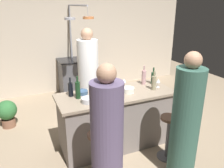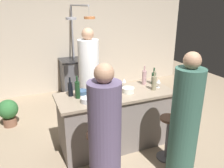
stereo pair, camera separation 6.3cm
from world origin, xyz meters
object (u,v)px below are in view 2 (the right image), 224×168
(bar_stool_right, at_px, (168,136))
(wine_glass_by_chef, at_px, (124,81))
(guest_right, at_px, (185,124))
(wine_bottle_rose, at_px, (144,77))
(mixing_bowl_blue, at_px, (82,92))
(chef, at_px, (89,80))
(mixing_bowl_ceramic, at_px, (128,90))
(cutting_board, at_px, (105,90))
(wine_bottle_red, at_px, (77,90))
(pepper_mill, at_px, (109,93))
(wine_bottle_green, at_px, (154,78))
(wine_bottle_white, at_px, (154,83))
(wine_glass_near_right_guest, at_px, (159,81))
(guest_left, at_px, (105,143))
(mixing_bowl_steel, at_px, (87,100))
(potted_plant, at_px, (8,111))
(wine_bottle_dark, at_px, (70,89))
(stove_range, at_px, (77,76))
(bar_stool_left, at_px, (97,154))

(bar_stool_right, relative_size, wine_glass_by_chef, 4.66)
(guest_right, xyz_separation_m, wine_bottle_rose, (0.10, 1.18, 0.24))
(wine_glass_by_chef, height_order, mixing_bowl_blue, wine_glass_by_chef)
(bar_stool_right, relative_size, wine_bottle_rose, 2.12)
(chef, xyz_separation_m, mixing_bowl_ceramic, (0.32, -0.99, 0.11))
(cutting_board, bearing_deg, guest_right, -61.32)
(wine_bottle_red, bearing_deg, pepper_mill, -29.81)
(wine_bottle_green, relative_size, wine_bottle_white, 0.93)
(wine_bottle_white, bearing_deg, wine_glass_near_right_guest, 25.24)
(mixing_bowl_blue, bearing_deg, guest_left, -93.60)
(mixing_bowl_steel, bearing_deg, potted_plant, 127.14)
(guest_left, bearing_deg, guest_right, -0.27)
(bar_stool_right, height_order, wine_bottle_dark, wine_bottle_dark)
(potted_plant, distance_m, wine_glass_by_chef, 2.27)
(wine_bottle_red, bearing_deg, mixing_bowl_steel, -67.54)
(wine_bottle_white, xyz_separation_m, wine_glass_by_chef, (-0.38, 0.29, -0.01))
(guest_right, xyz_separation_m, cutting_board, (-0.62, 1.14, 0.13))
(mixing_bowl_steel, bearing_deg, chef, 71.45)
(stove_range, distance_m, wine_bottle_green, 2.50)
(guest_left, height_order, wine_bottle_red, guest_left)
(pepper_mill, relative_size, wine_glass_by_chef, 1.44)
(pepper_mill, relative_size, wine_bottle_white, 0.68)
(chef, bearing_deg, mixing_bowl_ceramic, -72.24)
(guest_right, distance_m, potted_plant, 3.16)
(bar_stool_right, xyz_separation_m, mixing_bowl_blue, (-1.04, 0.80, 0.55))
(cutting_board, relative_size, wine_bottle_rose, 1.00)
(mixing_bowl_blue, bearing_deg, bar_stool_right, -37.54)
(guest_left, distance_m, pepper_mill, 0.91)
(wine_bottle_rose, height_order, wine_glass_near_right_guest, wine_bottle_rose)
(bar_stool_right, xyz_separation_m, guest_right, (-0.05, -0.37, 0.41))
(wine_glass_near_right_guest, bearing_deg, cutting_board, 167.36)
(wine_glass_by_chef, bearing_deg, bar_stool_right, -68.13)
(bar_stool_right, distance_m, guest_right, 0.55)
(bar_stool_left, bearing_deg, guest_left, -93.54)
(chef, distance_m, wine_glass_by_chef, 0.86)
(stove_range, height_order, mixing_bowl_blue, mixing_bowl_blue)
(wine_glass_by_chef, distance_m, mixing_bowl_ceramic, 0.24)
(guest_left, height_order, bar_stool_right, guest_left)
(guest_left, bearing_deg, cutting_board, 69.19)
(wine_bottle_rose, xyz_separation_m, wine_bottle_white, (0.01, -0.29, -0.01))
(bar_stool_left, xyz_separation_m, cutting_board, (0.41, 0.77, 0.53))
(stove_range, bearing_deg, bar_stool_right, -79.73)
(chef, height_order, wine_bottle_dark, chef)
(wine_bottle_dark, bearing_deg, wine_glass_near_right_guest, -8.16)
(wine_bottle_dark, relative_size, mixing_bowl_ceramic, 1.55)
(stove_range, bearing_deg, wine_glass_near_right_guest, -73.54)
(wine_bottle_red, bearing_deg, guest_left, -88.56)
(potted_plant, relative_size, wine_bottle_rose, 1.62)
(wine_bottle_rose, distance_m, mixing_bowl_blue, 1.09)
(chef, xyz_separation_m, wine_glass_by_chef, (0.36, -0.76, 0.17))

